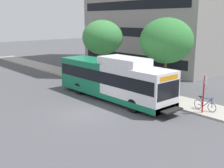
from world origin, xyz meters
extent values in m
plane|color=#4C4C51|center=(0.00, 8.00, 0.00)|extent=(120.00, 120.00, 0.00)
cube|color=#A8A399|center=(7.00, 6.00, 0.07)|extent=(3.00, 56.00, 0.14)
cube|color=white|center=(3.71, -1.19, 1.69)|extent=(2.54, 5.80, 2.73)
cube|color=#14724C|center=(3.71, 4.61, 1.69)|extent=(2.54, 5.80, 2.73)
cube|color=#14724C|center=(3.71, 1.71, 0.54)|extent=(2.57, 11.60, 0.44)
cube|color=black|center=(3.71, 1.71, 2.05)|extent=(2.58, 11.25, 0.96)
cube|color=black|center=(3.71, -4.05, 1.85)|extent=(2.34, 0.10, 1.24)
cube|color=orange|center=(3.71, -4.06, 2.72)|extent=(1.90, 0.08, 0.32)
cube|color=white|center=(3.71, 0.26, 3.35)|extent=(2.16, 4.06, 0.60)
cube|color=black|center=(3.71, -4.44, 0.55)|extent=(1.78, 0.60, 0.10)
cylinder|color=black|center=(2.58, -1.89, 0.50)|extent=(0.30, 1.00, 1.00)
cylinder|color=black|center=(4.84, -1.89, 0.50)|extent=(0.30, 1.00, 1.00)
cylinder|color=black|center=(2.58, 4.90, 0.50)|extent=(0.30, 1.00, 1.00)
cylinder|color=black|center=(4.84, 4.90, 0.50)|extent=(0.30, 1.00, 1.00)
cylinder|color=red|center=(5.95, -5.38, 1.44)|extent=(0.10, 0.10, 2.60)
cube|color=white|center=(5.93, -5.38, 2.44)|extent=(0.04, 0.36, 0.48)
torus|color=black|center=(6.50, -5.79, 0.47)|extent=(0.04, 0.66, 0.66)
torus|color=black|center=(6.50, -4.69, 0.47)|extent=(0.04, 0.66, 0.66)
cylinder|color=navy|center=(6.50, -5.44, 0.74)|extent=(0.05, 0.64, 0.64)
cylinder|color=navy|center=(6.50, -4.99, 0.74)|extent=(0.05, 0.34, 0.62)
cylinder|color=navy|center=(6.50, -5.29, 1.04)|extent=(0.05, 0.90, 0.05)
cylinder|color=navy|center=(6.50, -4.92, 0.46)|extent=(0.05, 0.45, 0.08)
cylinder|color=navy|center=(6.50, -5.77, 0.81)|extent=(0.05, 0.10, 0.67)
cylinder|color=black|center=(6.50, -5.74, 1.14)|extent=(0.52, 0.03, 0.03)
cube|color=black|center=(6.50, -4.84, 1.08)|extent=(0.12, 0.24, 0.06)
cylinder|color=#4C3823|center=(8.13, -0.29, 1.60)|extent=(0.28, 0.28, 2.92)
ellipsoid|color=#337A38|center=(8.13, -0.29, 4.76)|extent=(4.53, 4.53, 3.85)
cylinder|color=#4C3823|center=(8.07, 8.19, 1.58)|extent=(0.28, 0.28, 2.87)
ellipsoid|color=#3D8442|center=(8.07, 8.19, 4.64)|extent=(4.35, 4.35, 3.69)
cube|color=black|center=(20.60, 10.53, 1.65)|extent=(12.44, 17.86, 1.10)
cube|color=black|center=(20.60, 10.53, 4.94)|extent=(12.44, 17.86, 1.10)
cube|color=black|center=(20.60, 10.53, 8.23)|extent=(12.44, 17.86, 1.10)
camera|label=1|loc=(-11.21, -15.36, 6.53)|focal=45.11mm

